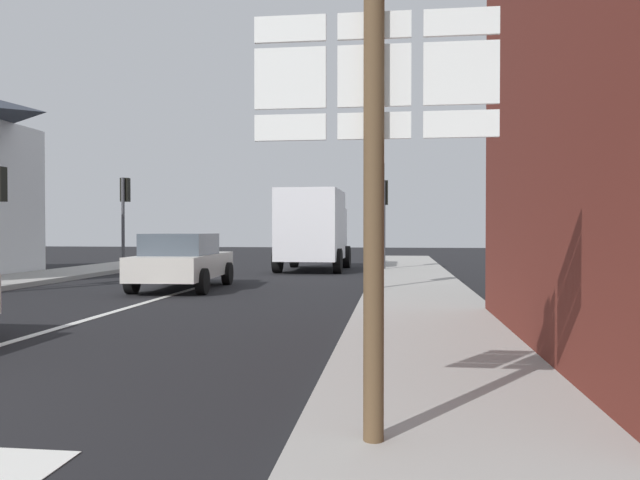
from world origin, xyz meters
TOP-DOWN VIEW (x-y plane):
  - ground_plane at (0.00, 10.00)m, footprint 80.00×80.00m
  - sidewalk_right at (5.87, 8.00)m, footprint 2.53×44.00m
  - lane_centre_stripe at (0.00, 6.00)m, footprint 0.16×12.00m
  - sedan_far at (-0.25, 11.59)m, footprint 2.14×4.28m
  - delivery_truck at (2.20, 19.29)m, footprint 2.54×5.03m
  - route_sign_post at (5.18, 0.22)m, footprint 1.66×0.14m
  - traffic_light_near_right at (4.90, 11.26)m, footprint 0.30×0.49m
  - traffic_light_far_left at (-4.90, 18.20)m, footprint 0.30×0.49m
  - traffic_light_far_right at (4.90, 18.73)m, footprint 0.30×0.49m

SIDE VIEW (x-z plane):
  - ground_plane at x=0.00m, z-range 0.00..0.00m
  - lane_centre_stripe at x=0.00m, z-range 0.00..0.01m
  - sidewalk_right at x=5.87m, z-range 0.00..0.14m
  - sedan_far at x=-0.25m, z-range 0.03..1.50m
  - delivery_truck at x=2.20m, z-range 0.13..3.18m
  - route_sign_post at x=5.18m, z-range 0.40..3.60m
  - traffic_light_near_right at x=4.90m, z-range 0.77..4.00m
  - traffic_light_far_right at x=4.90m, z-range 0.82..4.21m
  - traffic_light_far_left at x=-4.90m, z-range 0.85..4.39m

